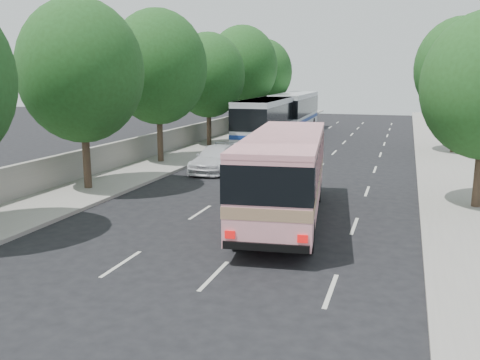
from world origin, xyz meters
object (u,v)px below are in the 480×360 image
at_px(tour_coach_front, 268,118).
at_px(tour_coach_rear, 295,109).
at_px(pink_taxi, 267,200).
at_px(pink_bus, 285,167).
at_px(white_pickup, 216,159).

relative_size(tour_coach_front, tour_coach_rear, 0.98).
bearing_deg(pink_taxi, pink_bus, 35.86).
bearing_deg(pink_bus, white_pickup, 117.37).
relative_size(pink_taxi, white_pickup, 1.00).
xyz_separation_m(pink_bus, tour_coach_front, (-6.05, 20.03, 0.15)).
relative_size(pink_bus, tour_coach_front, 0.86).
bearing_deg(white_pickup, tour_coach_rear, 89.19).
height_order(pink_taxi, white_pickup, pink_taxi).
xyz_separation_m(pink_taxi, white_pickup, (-5.50, 9.06, -0.12)).
xyz_separation_m(pink_taxi, tour_coach_front, (-5.50, 20.40, 1.36)).
height_order(white_pickup, tour_coach_rear, tour_coach_rear).
distance_m(pink_taxi, white_pickup, 10.60).
distance_m(pink_taxi, tour_coach_front, 21.17).
bearing_deg(pink_bus, pink_taxi, -153.44).
bearing_deg(white_pickup, pink_taxi, -59.55).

